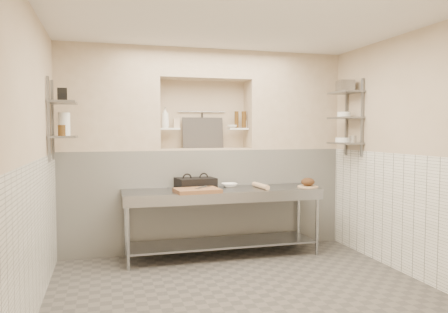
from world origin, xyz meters
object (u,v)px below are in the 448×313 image
object	(u,v)px
prep_table	(223,209)
rolling_pin	(261,186)
mixing_bowl	(229,185)
jug_left	(64,124)
bread_loaf	(308,182)
bottle_soap	(165,118)
panini_press	(195,183)
cutting_board	(197,190)
bowl_alcove	(232,126)

from	to	relation	value
prep_table	rolling_pin	world-z (taller)	rolling_pin
mixing_bowl	jug_left	xyz separation A→B (m)	(-2.10, -0.19, 0.82)
jug_left	bread_loaf	bearing A→B (deg)	-1.64
rolling_pin	jug_left	xyz separation A→B (m)	(-2.48, 0.03, 0.82)
bottle_soap	prep_table	bearing A→B (deg)	-39.17
panini_press	bread_loaf	world-z (taller)	panini_press
rolling_pin	jug_left	size ratio (longest dim) A/B	1.59
cutting_board	bottle_soap	distance (m)	1.24
mixing_bowl	rolling_pin	world-z (taller)	rolling_pin
cutting_board	bowl_alcove	bearing A→B (deg)	47.80
prep_table	bowl_alcove	bearing A→B (deg)	61.75
bowl_alcove	jug_left	distance (m)	2.30
panini_press	jug_left	world-z (taller)	jug_left
bread_loaf	bowl_alcove	bearing A→B (deg)	145.06
cutting_board	mixing_bowl	world-z (taller)	mixing_bowl
mixing_bowl	bowl_alcove	xyz separation A→B (m)	(0.14, 0.35, 0.81)
cutting_board	bread_loaf	bearing A→B (deg)	4.03
prep_table	jug_left	world-z (taller)	jug_left
bottle_soap	mixing_bowl	bearing A→B (deg)	-23.98
bread_loaf	bottle_soap	size ratio (longest dim) A/B	0.65
panini_press	bottle_soap	size ratio (longest dim) A/B	1.93
bowl_alcove	rolling_pin	bearing A→B (deg)	-67.60
bottle_soap	rolling_pin	bearing A→B (deg)	-26.25
cutting_board	bowl_alcove	xyz separation A→B (m)	(0.67, 0.74, 0.81)
cutting_board	rolling_pin	bearing A→B (deg)	10.62
bottle_soap	bowl_alcove	distance (m)	0.97
mixing_bowl	bottle_soap	xyz separation A→B (m)	(-0.82, 0.37, 0.93)
cutting_board	bottle_soap	size ratio (longest dim) A/B	1.92
bowl_alcove	jug_left	bearing A→B (deg)	-166.48
mixing_bowl	cutting_board	bearing A→B (deg)	-143.49
prep_table	bread_loaf	distance (m)	1.23
panini_press	bottle_soap	xyz separation A→B (m)	(-0.36, 0.33, 0.89)
cutting_board	mixing_bowl	bearing A→B (deg)	36.51
panini_press	rolling_pin	size ratio (longest dim) A/B	1.26
prep_table	mixing_bowl	xyz separation A→B (m)	(0.15, 0.19, 0.28)
panini_press	cutting_board	bearing A→B (deg)	-106.84
cutting_board	bowl_alcove	world-z (taller)	bowl_alcove
panini_press	jug_left	bearing A→B (deg)	-179.99
rolling_pin	mixing_bowl	bearing A→B (deg)	149.04
mixing_bowl	jug_left	size ratio (longest dim) A/B	0.80
panini_press	cutting_board	distance (m)	0.44
cutting_board	bread_loaf	size ratio (longest dim) A/B	2.95
bottle_soap	bowl_alcove	world-z (taller)	bottle_soap
panini_press	bread_loaf	xyz separation A→B (m)	(1.50, -0.32, 0.00)
panini_press	bread_loaf	size ratio (longest dim) A/B	2.96
bottle_soap	jug_left	bearing A→B (deg)	-156.33
mixing_bowl	bowl_alcove	size ratio (longest dim) A/B	1.55
rolling_pin	bread_loaf	world-z (taller)	bread_loaf
cutting_board	bowl_alcove	size ratio (longest dim) A/B	3.86
bowl_alcove	jug_left	xyz separation A→B (m)	(-2.24, -0.54, 0.01)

